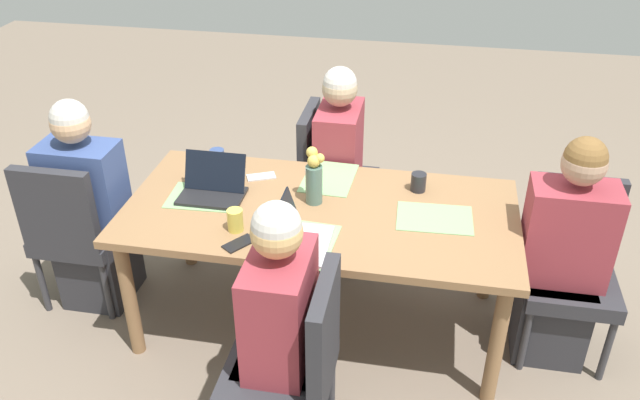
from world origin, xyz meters
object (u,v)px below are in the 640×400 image
chair_head_left_left_far (74,227)px  laptop_head_left_left_far (213,188)px  person_head_left_left_far (90,216)px  person_far_left_mid (338,174)px  phone_black (239,243)px  laptop_near_right_near (299,238)px  chair_far_left_mid (328,173)px  coffee_mug_near_left (235,220)px  coffee_mug_centre_left (418,182)px  dining_table (320,222)px  person_near_right_near (281,342)px  flower_vase (314,177)px  phone_silver (261,177)px  chair_head_right_left_near (571,260)px  person_head_right_left_near (561,263)px  coffee_mug_near_right (217,157)px  chair_near_right_near (296,360)px

chair_head_left_left_far → laptop_head_left_left_far: (0.76, 0.09, 0.27)m
person_head_left_left_far → person_far_left_mid: bearing=29.8°
phone_black → laptop_near_right_near: bearing=-46.4°
chair_head_left_left_far → chair_far_left_mid: bearing=34.6°
laptop_near_right_near → coffee_mug_near_left: (-0.32, 0.07, 0.01)m
coffee_mug_centre_left → phone_black: size_ratio=0.63×
dining_table → coffee_mug_near_left: size_ratio=17.80×
dining_table → coffee_mug_near_left: 0.45m
person_near_right_near → flower_vase: bearing=91.2°
phone_silver → flower_vase: bearing=-55.4°
chair_head_right_left_near → person_near_right_near: person_near_right_near is taller
person_head_right_left_near → phone_black: bearing=-165.0°
person_near_right_near → flower_vase: 0.87m
person_head_right_left_near → flower_vase: bearing=178.7°
person_far_left_mid → person_near_right_near: size_ratio=1.00×
laptop_near_right_near → coffee_mug_near_left: laptop_near_right_near is taller
person_near_right_near → coffee_mug_near_right: bearing=119.2°
flower_vase → laptop_near_right_near: flower_vase is taller
person_head_left_left_far → flower_vase: (1.22, 0.05, 0.34)m
chair_head_right_left_near → chair_head_left_left_far: bearing=-176.1°
coffee_mug_centre_left → person_head_right_left_near: bearing=-18.4°
coffee_mug_near_left → phone_black: 0.13m
person_head_right_left_near → coffee_mug_near_right: size_ratio=13.90×
person_head_right_left_near → chair_near_right_near: bearing=-143.4°
coffee_mug_near_left → chair_head_right_left_near: bearing=12.9°
chair_head_right_left_near → flower_vase: flower_vase is taller
laptop_near_right_near → laptop_head_left_left_far: (-0.52, 0.35, -0.00)m
coffee_mug_centre_left → coffee_mug_near_left: bearing=-147.0°
chair_head_right_left_near → chair_near_right_near: 1.49m
coffee_mug_near_left → coffee_mug_near_right: 0.68m
person_near_right_near → flower_vase: size_ratio=4.11×
chair_far_left_mid → coffee_mug_near_left: bearing=-103.8°
chair_far_left_mid → coffee_mug_centre_left: bearing=-42.1°
chair_head_right_left_near → flower_vase: 1.33m
coffee_mug_near_right → dining_table: bearing=-29.2°
chair_head_right_left_near → coffee_mug_near_right: size_ratio=10.47×
coffee_mug_near_left → laptop_near_right_near: bearing=-13.0°
laptop_near_right_near → phone_black: laptop_near_right_near is taller
flower_vase → coffee_mug_near_left: flower_vase is taller
person_head_left_left_far → phone_black: (0.96, -0.37, 0.20)m
phone_black → person_near_right_near: bearing=-107.7°
flower_vase → person_head_right_left_near: bearing=-1.3°
chair_near_right_near → coffee_mug_near_right: chair_near_right_near is taller
dining_table → phone_silver: bearing=145.1°
person_head_left_left_far → coffee_mug_near_right: person_head_left_left_far is taller
person_head_right_left_near → chair_head_right_left_near: bearing=51.2°
dining_table → coffee_mug_near_right: (-0.64, 0.36, 0.12)m
coffee_mug_near_left → chair_far_left_mid: bearing=76.2°
person_near_right_near → coffee_mug_centre_left: size_ratio=12.56×
dining_table → phone_silver: phone_silver is taller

